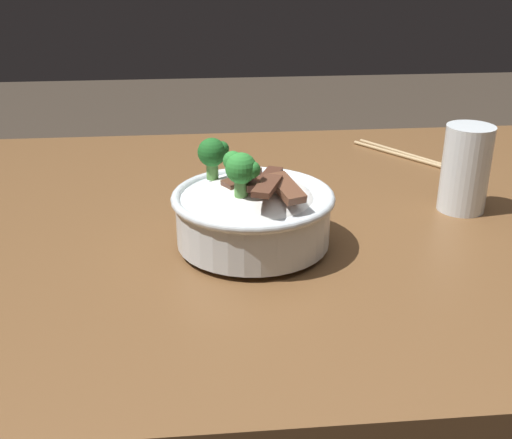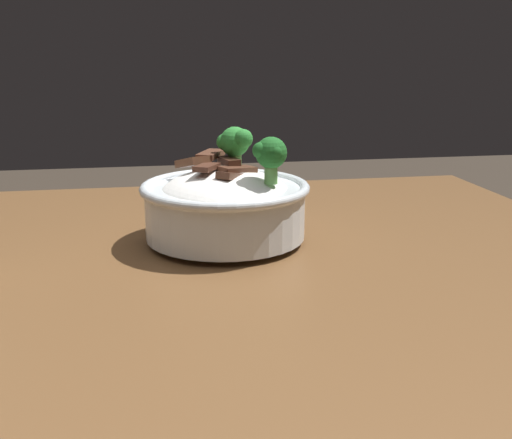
# 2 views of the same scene
# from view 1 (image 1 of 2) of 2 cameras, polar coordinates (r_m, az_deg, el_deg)

# --- Properties ---
(dining_table) EXTENTS (1.28, 0.92, 0.80)m
(dining_table) POSITION_cam_1_polar(r_m,az_deg,el_deg) (1.05, 6.36, -6.47)
(dining_table) COLOR brown
(dining_table) RESTS_ON ground
(rice_bowl) EXTENTS (0.22, 0.22, 0.15)m
(rice_bowl) POSITION_cam_1_polar(r_m,az_deg,el_deg) (0.86, -0.32, 0.85)
(rice_bowl) COLOR silver
(rice_bowl) RESTS_ON dining_table
(drinking_glass) EXTENTS (0.07, 0.07, 0.13)m
(drinking_glass) POSITION_cam_1_polar(r_m,az_deg,el_deg) (1.03, 18.16, 3.92)
(drinking_glass) COLOR white
(drinking_glass) RESTS_ON dining_table
(chopsticks_pair) EXTENTS (0.15, 0.19, 0.01)m
(chopsticks_pair) POSITION_cam_1_polar(r_m,az_deg,el_deg) (1.28, 12.91, 5.74)
(chopsticks_pair) COLOR tan
(chopsticks_pair) RESTS_ON dining_table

